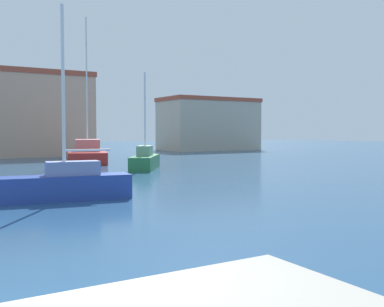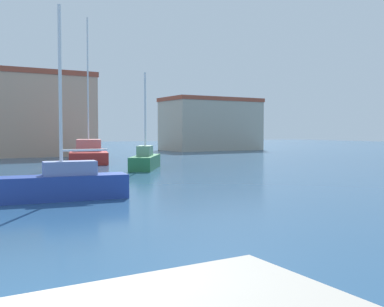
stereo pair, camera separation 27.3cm
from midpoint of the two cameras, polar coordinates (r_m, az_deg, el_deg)
water at (r=29.55m, az=1.93°, el=-1.96°), size 160.00×160.00×0.00m
sailboat_blue_behind_lamppost at (r=16.81m, az=-16.23°, el=-3.70°), size 4.80×1.81×6.95m
sailboat_red_near_pier at (r=37.33m, az=-13.36°, el=-0.01°), size 5.23×9.16×11.63m
sailboat_green_far_right at (r=29.67m, az=-6.25°, el=-0.85°), size 3.94×5.07×6.32m
waterfront_apartments at (r=48.18m, az=-19.36°, el=4.74°), size 10.35×7.27×8.39m
warehouse_block at (r=59.42m, az=1.99°, el=3.75°), size 12.56×6.90×6.83m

